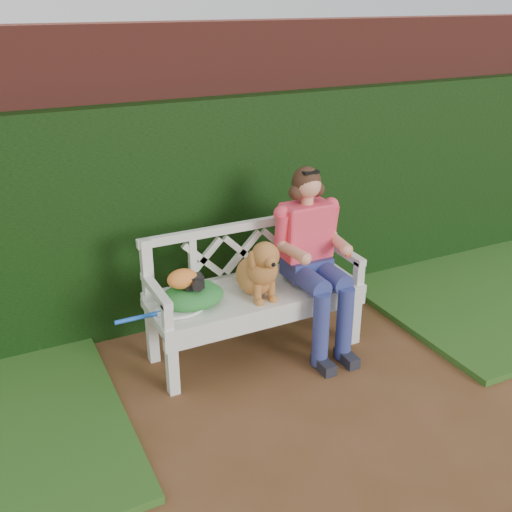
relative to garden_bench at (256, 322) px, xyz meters
name	(u,v)px	position (x,y,z in m)	size (l,w,h in m)	color
ground	(336,428)	(0.05, -0.97, -0.24)	(60.00, 60.00, 0.00)	#56361A
brick_wall	(210,171)	(0.05, 0.93, 0.86)	(10.00, 0.30, 2.20)	maroon
ivy_hedge	(221,210)	(0.05, 0.71, 0.61)	(10.00, 0.18, 1.70)	#12370B
grass_right	(509,284)	(2.45, -0.07, -0.21)	(2.60, 2.00, 0.05)	#2D5F21
garden_bench	(256,322)	(0.00, 0.00, 0.00)	(1.58, 0.60, 0.48)	white
seated_woman	(308,263)	(0.40, -0.02, 0.38)	(0.52, 0.70, 1.24)	#FF4560
dog	(258,266)	(-0.01, -0.05, 0.46)	(0.29, 0.39, 0.43)	brown
tennis_racket	(176,309)	(-0.59, -0.02, 0.26)	(0.62, 0.26, 0.03)	silver
green_bag	(192,296)	(-0.47, 0.01, 0.31)	(0.43, 0.33, 0.15)	#358D39
camera_item	(194,281)	(-0.46, -0.02, 0.43)	(0.12, 0.09, 0.08)	black
baseball_glove	(183,279)	(-0.53, 0.01, 0.45)	(0.20, 0.15, 0.13)	orange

